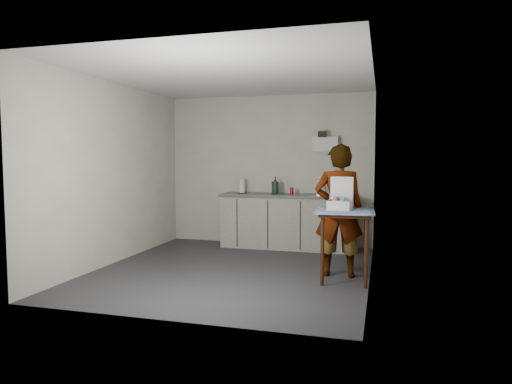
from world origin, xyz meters
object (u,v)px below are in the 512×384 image
(side_table, at_px, (345,219))
(dish_rack, at_px, (331,191))
(kitchen_counter, at_px, (287,223))
(standing_man, at_px, (339,211))
(dark_bottle, at_px, (273,188))
(paper_towel, at_px, (242,186))
(bakery_box, at_px, (340,202))
(soap_bottle, at_px, (275,185))
(soda_can, at_px, (292,191))

(side_table, height_order, dish_rack, dish_rack)
(kitchen_counter, distance_m, standing_man, 1.96)
(kitchen_counter, xyz_separation_m, dish_rack, (0.71, 0.05, 0.55))
(side_table, relative_size, dark_bottle, 4.23)
(paper_towel, distance_m, dish_rack, 1.50)
(dark_bottle, bearing_deg, paper_towel, -172.32)
(standing_man, relative_size, dark_bottle, 8.03)
(bakery_box, bearing_deg, dark_bottle, 128.51)
(side_table, relative_size, soap_bottle, 2.99)
(soap_bottle, relative_size, soda_can, 2.61)
(paper_towel, height_order, dish_rack, dish_rack)
(soap_bottle, height_order, paper_towel, soap_bottle)
(kitchen_counter, relative_size, dark_bottle, 10.62)
(standing_man, relative_size, bakery_box, 4.29)
(paper_towel, bearing_deg, side_table, -44.10)
(soda_can, xyz_separation_m, bakery_box, (0.96, -1.88, 0.01))
(dark_bottle, xyz_separation_m, bakery_box, (1.29, -1.92, -0.04))
(soda_can, bearing_deg, soap_bottle, -161.98)
(soda_can, bearing_deg, dish_rack, 5.28)
(dark_bottle, distance_m, bakery_box, 2.32)
(soap_bottle, relative_size, paper_towel, 1.18)
(side_table, height_order, bakery_box, bakery_box)
(paper_towel, relative_size, dish_rack, 0.59)
(kitchen_counter, xyz_separation_m, side_table, (1.10, -1.87, 0.35))
(dish_rack, bearing_deg, soda_can, -174.72)
(standing_man, relative_size, soda_can, 14.82)
(soda_can, relative_size, bakery_box, 0.29)
(kitchen_counter, xyz_separation_m, paper_towel, (-0.79, -0.04, 0.60))
(standing_man, bearing_deg, soda_can, -62.35)
(kitchen_counter, bearing_deg, dark_bottle, 172.58)
(standing_man, xyz_separation_m, dark_bottle, (-1.25, 1.66, 0.17))
(paper_towel, bearing_deg, soap_bottle, -5.54)
(standing_man, relative_size, paper_towel, 6.69)
(kitchen_counter, height_order, soda_can, soda_can)
(dish_rack, bearing_deg, bakery_box, -80.50)
(soda_can, bearing_deg, paper_towel, -178.18)
(standing_man, bearing_deg, dish_rack, -82.41)
(dark_bottle, bearing_deg, kitchen_counter, -7.42)
(kitchen_counter, xyz_separation_m, soda_can, (0.07, -0.01, 0.54))
(soda_can, height_order, paper_towel, paper_towel)
(kitchen_counter, xyz_separation_m, standing_man, (1.00, -1.63, 0.42))
(soap_bottle, bearing_deg, kitchen_counter, 26.99)
(kitchen_counter, distance_m, bakery_box, 2.23)
(bakery_box, bearing_deg, dish_rack, 104.23)
(dish_rack, bearing_deg, dark_bottle, -179.15)
(soap_bottle, distance_m, dark_bottle, 0.15)
(soap_bottle, relative_size, bakery_box, 0.75)
(kitchen_counter, height_order, dark_bottle, dark_bottle)
(standing_man, height_order, bakery_box, standing_man)
(side_table, bearing_deg, bakery_box, -162.37)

